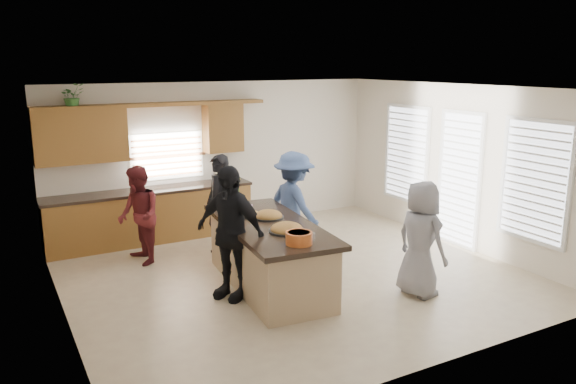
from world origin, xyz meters
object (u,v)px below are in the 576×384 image
salad_bowl (299,237)px  woman_left_back (220,205)px  island (269,256)px  woman_right_front (421,239)px  woman_left_front (230,233)px  woman_right_back (294,206)px  woman_left_mid (139,216)px

salad_bowl → woman_left_back: bearing=89.9°
island → woman_right_front: bearing=-31.5°
woman_left_front → woman_right_back: woman_left_front is taller
woman_left_back → woman_right_front: bearing=21.0°
island → woman_left_mid: bearing=132.1°
woman_left_mid → woman_right_front: (3.05, -3.11, 0.02)m
woman_left_back → salad_bowl: bearing=-10.5°
salad_bowl → woman_left_front: 1.09m
island → woman_left_back: bearing=98.5°
island → salad_bowl: salad_bowl is taller
woman_right_back → woman_right_front: size_ratio=1.09×
island → salad_bowl: 1.18m
woman_right_front → woman_left_back: bearing=24.6°
woman_left_front → woman_right_front: size_ratio=1.14×
woman_left_mid → woman_right_back: woman_right_back is taller
woman_right_back → island: bearing=126.0°
island → salad_bowl: (-0.09, -1.02, 0.58)m
salad_bowl → woman_left_front: bearing=119.5°
woman_right_front → woman_left_mid: bearing=37.7°
woman_left_back → woman_left_front: woman_left_front is taller
salad_bowl → island: bearing=84.8°
salad_bowl → woman_right_front: (1.77, -0.25, -0.23)m
woman_left_mid → woman_left_front: (0.74, -1.92, 0.13)m
woman_right_front → island: bearing=46.2°
salad_bowl → woman_right_front: woman_right_front is taller
salad_bowl → woman_left_front: size_ratio=0.18×
salad_bowl → woman_right_back: woman_right_back is taller
woman_left_front → woman_right_back: 1.81m
salad_bowl → woman_right_front: bearing=-8.0°
island → woman_right_front: (1.68, -1.26, 0.36)m
salad_bowl → woman_left_mid: size_ratio=0.21×
woman_left_mid → woman_left_front: bearing=17.6°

